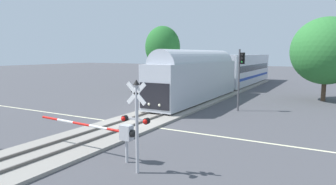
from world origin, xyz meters
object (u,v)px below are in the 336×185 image
at_px(crossing_gate_near, 114,131).
at_px(oak_far_right, 326,51).
at_px(crossing_signal_mast, 136,117).
at_px(traffic_signal_far_side, 241,70).
at_px(oak_behind_train, 163,47).
at_px(commuter_train, 226,71).
at_px(crossing_gate_far, 140,92).

height_order(crossing_gate_near, oak_far_right, oak_far_right).
relative_size(crossing_signal_mast, traffic_signal_far_side, 0.73).
relative_size(crossing_signal_mast, oak_behind_train, 0.46).
bearing_deg(commuter_train, crossing_gate_near, -82.89).
distance_m(crossing_signal_mast, oak_far_right, 26.85).
bearing_deg(oak_far_right, crossing_gate_near, -108.26).
xyz_separation_m(commuter_train, traffic_signal_far_side, (5.36, -12.61, 0.89)).
xyz_separation_m(crossing_gate_near, crossing_signal_mast, (1.91, -0.82, 1.05)).
relative_size(commuter_train, traffic_signal_far_side, 7.23).
distance_m(crossing_gate_near, oak_far_right, 26.72).
relative_size(commuter_train, oak_far_right, 4.44).
relative_size(crossing_signal_mast, crossing_gate_far, 0.75).
bearing_deg(crossing_gate_far, oak_behind_train, 109.31).
xyz_separation_m(traffic_signal_far_side, oak_behind_train, (-12.89, 8.63, 2.23)).
height_order(crossing_gate_near, crossing_signal_mast, crossing_signal_mast).
relative_size(traffic_signal_far_side, oak_behind_train, 0.63).
xyz_separation_m(crossing_signal_mast, traffic_signal_far_side, (-0.00, 15.88, 1.22)).
bearing_deg(traffic_signal_far_side, crossing_signal_mast, -89.98).
bearing_deg(crossing_signal_mast, oak_far_right, 76.20).
height_order(crossing_gate_near, oak_behind_train, oak_behind_train).
bearing_deg(crossing_signal_mast, traffic_signal_far_side, 90.02).
xyz_separation_m(crossing_signal_mast, oak_behind_train, (-12.89, 24.52, 3.45)).
height_order(crossing_signal_mast, oak_behind_train, oak_behind_train).
distance_m(commuter_train, crossing_signal_mast, 28.99).
bearing_deg(oak_behind_train, crossing_gate_far, -70.69).
bearing_deg(commuter_train, crossing_signal_mast, -79.34).
relative_size(commuter_train, crossing_gate_far, 7.39).
distance_m(crossing_gate_far, oak_far_right, 20.17).
height_order(traffic_signal_far_side, oak_far_right, oak_far_right).
relative_size(crossing_signal_mast, oak_far_right, 0.45).
distance_m(crossing_gate_near, crossing_gate_far, 14.56).
bearing_deg(crossing_gate_far, traffic_signal_far_side, 14.69).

